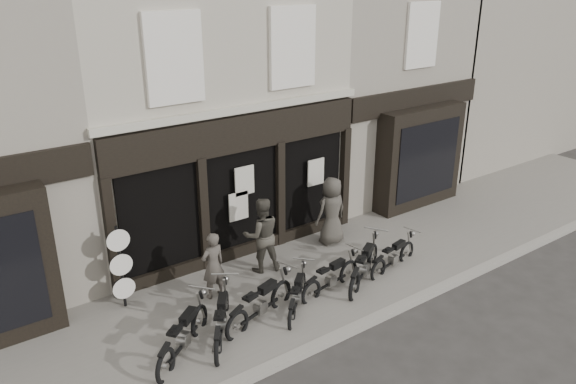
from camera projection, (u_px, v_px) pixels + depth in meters
ground_plane at (312, 307)px, 12.84m from camera, size 90.00×90.00×0.00m
pavement at (289, 288)px, 13.50m from camera, size 30.00×4.20×0.12m
kerb at (348, 331)px, 11.88m from camera, size 30.00×0.25×0.13m
central_building at (184, 88)px, 15.83m from camera, size 7.30×6.22×8.34m
neighbour_right at (353, 69)px, 19.25m from camera, size 5.60×6.73×8.34m
filler_right at (495, 48)px, 23.74m from camera, size 11.00×6.00×8.20m
motorcycle_0 at (184, 338)px, 11.08m from camera, size 1.86×1.56×1.05m
motorcycle_1 at (222, 322)px, 11.58m from camera, size 1.48×1.89×1.04m
motorcycle_2 at (261, 306)px, 12.14m from camera, size 2.12×0.95×1.05m
motorcycle_3 at (297, 297)px, 12.56m from camera, size 1.54×1.47×0.92m
motorcycle_4 at (331, 279)px, 13.27m from camera, size 1.96×0.61×0.94m
motorcycle_5 at (364, 268)px, 13.65m from camera, size 2.04×1.42×1.09m
motorcycle_6 at (393, 259)px, 14.25m from camera, size 1.89×0.65×0.91m
man_left at (213, 265)px, 12.77m from camera, size 0.62×0.44×1.61m
man_centre at (262, 235)px, 13.88m from camera, size 1.12×0.98×1.94m
man_right at (332, 211)px, 15.28m from camera, size 0.94×0.61×1.91m
advert_sign_post at (122, 271)px, 12.34m from camera, size 0.51×0.33×2.10m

